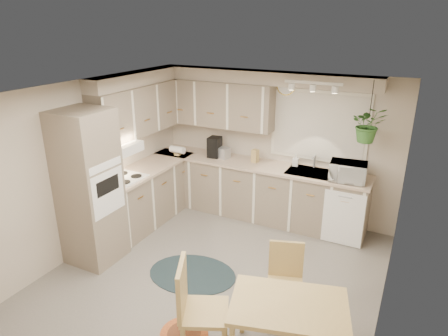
{
  "coord_description": "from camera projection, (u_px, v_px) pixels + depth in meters",
  "views": [
    {
      "loc": [
        2.08,
        -3.89,
        3.13
      ],
      "look_at": [
        -0.16,
        0.55,
        1.28
      ],
      "focal_mm": 32.0,
      "sensor_mm": 36.0,
      "label": 1
    }
  ],
  "objects": [
    {
      "name": "braided_rug",
      "position": [
        192.0,
        274.0,
        5.23
      ],
      "size": [
        1.28,
        1.03,
        0.01
      ],
      "primitive_type": "ellipsoid",
      "rotation": [
        0.0,
        0.0,
        0.15
      ],
      "color": "black",
      "rests_on": "floor"
    },
    {
      "name": "soap_bottle",
      "position": [
        295.0,
        164.0,
        6.34
      ],
      "size": [
        0.12,
        0.21,
        0.09
      ],
      "primitive_type": "imported",
      "rotation": [
        0.0,
        0.0,
        0.16
      ],
      "color": "white",
      "rests_on": "counter_back"
    },
    {
      "name": "dishwasher_front",
      "position": [
        343.0,
        219.0,
        5.77
      ],
      "size": [
        0.58,
        0.02,
        0.83
      ],
      "primitive_type": "cube",
      "color": "white",
      "rests_on": "base_cab_back"
    },
    {
      "name": "base_cab_left",
      "position": [
        149.0,
        195.0,
        6.51
      ],
      "size": [
        0.6,
        1.85,
        0.9
      ],
      "primitive_type": "cube",
      "color": "gray",
      "rests_on": "floor"
    },
    {
      "name": "wall_left",
      "position": [
        90.0,
        165.0,
        5.65
      ],
      "size": [
        0.04,
        4.2,
        2.4
      ],
      "primitive_type": "cube",
      "color": "#BCAD9B",
      "rests_on": "floor"
    },
    {
      "name": "upper_cab_left",
      "position": [
        141.0,
        109.0,
        6.19
      ],
      "size": [
        0.35,
        2.0,
        0.75
      ],
      "primitive_type": "cube",
      "color": "gray",
      "rests_on": "wall_left"
    },
    {
      "name": "range_hood",
      "position": [
        120.0,
        149.0,
        5.7
      ],
      "size": [
        0.4,
        0.6,
        0.14
      ],
      "primitive_type": "cube",
      "color": "white",
      "rests_on": "upper_cab_left"
    },
    {
      "name": "dining_table",
      "position": [
        287.0,
        333.0,
        3.79
      ],
      "size": [
        1.23,
        0.97,
        0.68
      ],
      "primitive_type": "cube",
      "rotation": [
        0.0,
        0.0,
        0.26
      ],
      "color": "tan",
      "rests_on": "floor"
    },
    {
      "name": "knife_block",
      "position": [
        255.0,
        156.0,
        6.51
      ],
      "size": [
        0.12,
        0.12,
        0.21
      ],
      "primitive_type": "cube",
      "rotation": [
        0.0,
        0.0,
        -0.25
      ],
      "color": "tan",
      "rests_on": "counter_back"
    },
    {
      "name": "wall_front",
      "position": [
        86.0,
        289.0,
        3.05
      ],
      "size": [
        4.0,
        0.04,
        2.4
      ],
      "primitive_type": "cube",
      "color": "#BCAD9B",
      "rests_on": "floor"
    },
    {
      "name": "chair_back",
      "position": [
        285.0,
        285.0,
        4.33
      ],
      "size": [
        0.51,
        0.51,
        0.86
      ],
      "primitive_type": "cube",
      "rotation": [
        0.0,
        0.0,
        3.46
      ],
      "color": "tan",
      "rests_on": "floor"
    },
    {
      "name": "wall_oven_face",
      "position": [
        108.0,
        193.0,
        5.11
      ],
      "size": [
        0.02,
        0.56,
        0.58
      ],
      "primitive_type": "cube",
      "color": "white",
      "rests_on": "oven_stack"
    },
    {
      "name": "toaster",
      "position": [
        221.0,
        152.0,
        6.74
      ],
      "size": [
        0.32,
        0.23,
        0.18
      ],
      "primitive_type": "cube",
      "rotation": [
        0.0,
        0.0,
        -0.21
      ],
      "color": "#AAACB1",
      "rests_on": "counter_back"
    },
    {
      "name": "chair_left",
      "position": [
        205.0,
        309.0,
        3.85
      ],
      "size": [
        0.63,
        0.63,
        1.01
      ],
      "primitive_type": "cube",
      "rotation": [
        0.0,
        0.0,
        -1.14
      ],
      "color": "tan",
      "rests_on": "floor"
    },
    {
      "name": "oven_stack",
      "position": [
        89.0,
        188.0,
        5.25
      ],
      "size": [
        0.65,
        0.65,
        2.1
      ],
      "primitive_type": "cube",
      "color": "gray",
      "rests_on": "floor"
    },
    {
      "name": "cooktop",
      "position": [
        124.0,
        179.0,
        5.85
      ],
      "size": [
        0.52,
        0.58,
        0.02
      ],
      "primitive_type": "cube",
      "color": "white",
      "rests_on": "counter_left"
    },
    {
      "name": "counter_back",
      "position": [
        256.0,
        165.0,
        6.48
      ],
      "size": [
        3.64,
        0.64,
        0.04
      ],
      "primitive_type": "cube",
      "color": "beige",
      "rests_on": "base_cab_back"
    },
    {
      "name": "window_frame",
      "position": [
        319.0,
        126.0,
        6.11
      ],
      "size": [
        1.5,
        0.02,
        1.1
      ],
      "primitive_type": "cube",
      "color": "silver",
      "rests_on": "wall_back"
    },
    {
      "name": "wall_right",
      "position": [
        393.0,
        227.0,
        3.96
      ],
      "size": [
        0.04,
        4.2,
        2.4
      ],
      "primitive_type": "cube",
      "color": "#BCAD9B",
      "rests_on": "floor"
    },
    {
      "name": "window_blinds",
      "position": [
        318.0,
        126.0,
        6.1
      ],
      "size": [
        1.4,
        0.02,
        1.0
      ],
      "primitive_type": "cube",
      "color": "beige",
      "rests_on": "wall_back"
    },
    {
      "name": "track_light_bar",
      "position": [
        313.0,
        83.0,
        5.41
      ],
      "size": [
        0.8,
        0.04,
        0.04
      ],
      "primitive_type": "cube",
      "color": "white",
      "rests_on": "ceiling"
    },
    {
      "name": "upper_cab_back",
      "position": [
        216.0,
        104.0,
        6.62
      ],
      "size": [
        2.0,
        0.35,
        0.75
      ],
      "primitive_type": "cube",
      "color": "gray",
      "rests_on": "wall_back"
    },
    {
      "name": "sink",
      "position": [
        310.0,
        175.0,
        6.12
      ],
      "size": [
        0.7,
        0.48,
        0.1
      ],
      "primitive_type": "cube",
      "color": "#AAACB1",
      "rests_on": "counter_back"
    },
    {
      "name": "wall_back",
      "position": [
        275.0,
        145.0,
        6.56
      ],
      "size": [
        4.0,
        0.04,
        2.4
      ],
      "primitive_type": "cube",
      "color": "#BCAD9B",
      "rests_on": "floor"
    },
    {
      "name": "soffit_back",
      "position": [
        262.0,
        77.0,
        6.14
      ],
      "size": [
        3.6,
        0.3,
        0.2
      ],
      "primitive_type": "cube",
      "color": "#BCAD9B",
      "rests_on": "wall_back"
    },
    {
      "name": "wall_clock",
      "position": [
        286.0,
        86.0,
        6.13
      ],
      "size": [
        0.3,
        0.03,
        0.3
      ],
      "primitive_type": "cylinder",
      "rotation": [
        1.57,
        0.0,
        0.0
      ],
      "color": "#E7C551",
      "rests_on": "wall_back"
    },
    {
      "name": "counter_left",
      "position": [
        147.0,
        168.0,
        6.35
      ],
      "size": [
        0.64,
        1.89,
        0.04
      ],
      "primitive_type": "cube",
      "color": "beige",
      "rests_on": "base_cab_left"
    },
    {
      "name": "hanging_plant",
      "position": [
        368.0,
        128.0,
        5.42
      ],
      "size": [
        0.58,
        0.61,
        0.39
      ],
      "primitive_type": "imported",
      "rotation": [
        0.0,
        0.0,
        0.3
      ],
      "color": "#326528",
      "rests_on": "ceiling"
    },
    {
      "name": "soffit_left",
      "position": [
        137.0,
        78.0,
        6.04
      ],
      "size": [
        0.3,
        2.0,
        0.2
      ],
      "primitive_type": "cube",
      "color": "#BCAD9B",
      "rests_on": "wall_left"
    },
    {
      "name": "base_cab_back",
      "position": [
        255.0,
        191.0,
        6.66
      ],
      "size": [
        3.6,
        0.6,
        0.9
      ],
      "primitive_type": "cube",
      "color": "gray",
      "rests_on": "floor"
    },
    {
      "name": "floor",
      "position": [
        216.0,
        275.0,
        5.22
      ],
      "size": [
        4.2,
        4.2,
        0.0
      ],
      "primitive_type": "plane",
      "color": "slate",
      "rests_on": "ground"
    },
    {
      "name": "coffee_maker",
      "position": [
        215.0,
        147.0,
        6.75
      ],
      "size": [
        0.21,
        0.25,
        0.34
      ],
      "primitive_type": "cube",
      "rotation": [
        0.0,
        0.0,
        0.09
      ],
      "color": "black",
      "rests_on": "counter_back"
    },
    {
      "name": "ceiling",
      "position": [
        214.0,
        91.0,
        4.38
      ],
      "size": [
        4.2,
        4.2,
        0.0
      ],
      "primitive_type": "plane",
      "color": "silver",
      "rests_on": "wall_back"
    },
    {
      "name": "microwave",
      "position": [
        348.0,
        170.0,
        5.72
      ],
      "size": [
        0.54,
        0.33,
        0.35
      ],
      "primitive_type": "imported",
      "rotation": [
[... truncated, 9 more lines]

